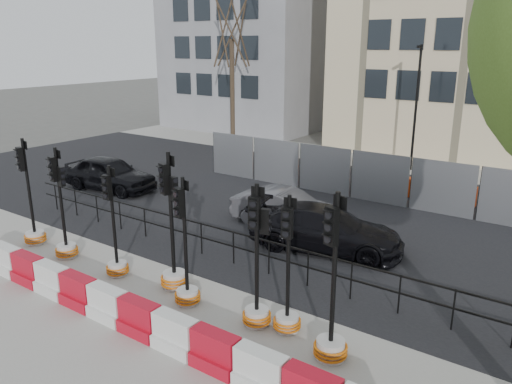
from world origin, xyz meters
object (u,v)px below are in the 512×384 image
Objects in this scene: traffic_signal_h at (331,327)px; traffic_signal_a at (33,223)px; traffic_signal_d at (173,257)px; car_a at (109,173)px; car_c at (326,229)px.

traffic_signal_a is at bearing -161.64° from traffic_signal_h.
traffic_signal_d reaches higher than traffic_signal_h.
car_a is at bearing 169.10° from traffic_signal_d.
traffic_signal_a is 5.66m from traffic_signal_d.
traffic_signal_d reaches higher than traffic_signal_a.
traffic_signal_a is 10.31m from traffic_signal_h.
car_a is (-8.53, 4.96, -0.13)m from traffic_signal_d.
traffic_signal_d is at bearing -125.38° from car_a.
traffic_signal_d is 0.81× the size of car_a.
traffic_signal_a is 9.06m from car_c.
traffic_signal_h reaches higher than car_a.
car_c is at bearing -97.96° from car_a.
traffic_signal_h reaches higher than traffic_signal_a.
car_c is (10.56, -0.51, -0.05)m from car_a.
car_a is (-13.19, 5.39, 0.01)m from traffic_signal_h.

